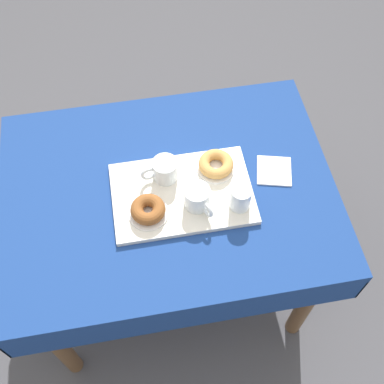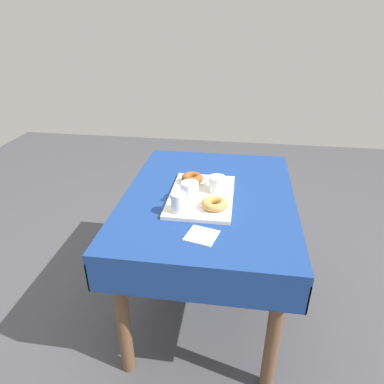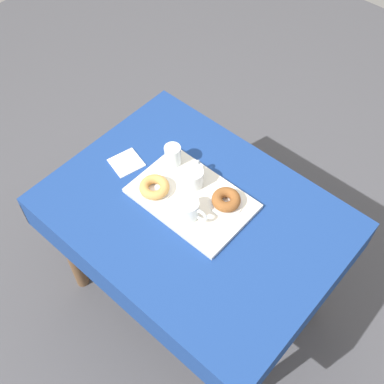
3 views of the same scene
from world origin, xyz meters
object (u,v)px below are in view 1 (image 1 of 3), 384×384
at_px(dining_table, 169,204).
at_px(paper_napkin, 274,171).
at_px(donut_plate_right, 149,213).
at_px(sugar_donut_right, 148,209).
at_px(donut_plate_left, 216,168).
at_px(tea_mug_right, 197,198).
at_px(tea_mug_left, 165,170).
at_px(serving_tray, 182,194).
at_px(sugar_donut_left, 216,164).
at_px(water_glass_near, 240,199).

relative_size(dining_table, paper_napkin, 9.38).
distance_m(donut_plate_right, sugar_donut_right, 0.02).
distance_m(donut_plate_left, sugar_donut_right, 0.29).
distance_m(tea_mug_right, donut_plate_right, 0.17).
distance_m(tea_mug_left, tea_mug_right, 0.16).
xyz_separation_m(tea_mug_right, donut_plate_right, (-0.16, -0.01, -0.03)).
height_order(serving_tray, tea_mug_right, tea_mug_right).
xyz_separation_m(donut_plate_left, sugar_donut_left, (0.00, 0.00, 0.02)).
bearing_deg(tea_mug_right, donut_plate_right, -176.82).
relative_size(serving_tray, tea_mug_left, 3.66).
bearing_deg(serving_tray, paper_napkin, 7.05).
height_order(dining_table, tea_mug_right, tea_mug_right).
distance_m(tea_mug_right, sugar_donut_right, 0.16).
bearing_deg(tea_mug_left, paper_napkin, -4.71).
xyz_separation_m(dining_table, water_glass_near, (0.22, -0.12, 0.17)).
bearing_deg(tea_mug_right, sugar_donut_left, 55.83).
height_order(water_glass_near, sugar_donut_right, water_glass_near).
bearing_deg(tea_mug_left, dining_table, -86.56).
distance_m(water_glass_near, donut_plate_right, 0.30).
bearing_deg(dining_table, donut_plate_left, 13.50).
height_order(tea_mug_left, donut_plate_right, tea_mug_left).
height_order(tea_mug_right, sugar_donut_right, tea_mug_right).
distance_m(donut_plate_left, paper_napkin, 0.21).
relative_size(donut_plate_left, donut_plate_right, 1.00).
relative_size(water_glass_near, sugar_donut_left, 0.75).
bearing_deg(tea_mug_right, serving_tray, 127.15).
xyz_separation_m(sugar_donut_left, donut_plate_right, (-0.25, -0.14, -0.02)).
distance_m(sugar_donut_right, paper_napkin, 0.47).
bearing_deg(dining_table, serving_tray, -36.78).
xyz_separation_m(tea_mug_right, donut_plate_left, (0.09, 0.13, -0.03)).
height_order(serving_tray, water_glass_near, water_glass_near).
bearing_deg(donut_plate_right, serving_tray, 27.69).
distance_m(dining_table, paper_napkin, 0.40).
xyz_separation_m(serving_tray, water_glass_near, (0.18, -0.08, 0.05)).
bearing_deg(donut_plate_left, tea_mug_right, -124.17).
relative_size(dining_table, serving_tray, 2.43).
distance_m(dining_table, tea_mug_right, 0.21).
height_order(sugar_donut_left, paper_napkin, sugar_donut_left).
height_order(tea_mug_left, sugar_donut_right, tea_mug_left).
relative_size(tea_mug_left, sugar_donut_left, 1.07).
distance_m(serving_tray, tea_mug_right, 0.08).
bearing_deg(donut_plate_left, water_glass_near, -73.16).
bearing_deg(serving_tray, tea_mug_left, 123.27).
xyz_separation_m(tea_mug_left, paper_napkin, (0.38, -0.03, -0.05)).
bearing_deg(serving_tray, tea_mug_right, -52.85).
height_order(dining_table, sugar_donut_left, sugar_donut_left).
bearing_deg(dining_table, donut_plate_right, -128.03).
xyz_separation_m(sugar_donut_left, paper_napkin, (0.20, -0.03, -0.04)).
distance_m(serving_tray, sugar_donut_right, 0.14).
height_order(tea_mug_left, tea_mug_right, same).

